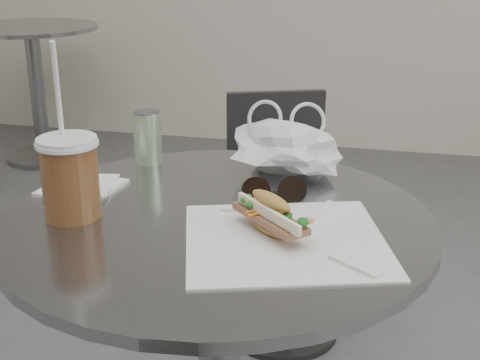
% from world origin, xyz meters
% --- Properties ---
extents(cafe_table, '(0.76, 0.76, 0.74)m').
position_xyz_m(cafe_table, '(0.00, 0.20, 0.47)').
color(cafe_table, slate).
rests_on(cafe_table, ground).
extents(bg_table, '(0.70, 0.70, 0.74)m').
position_xyz_m(bg_table, '(-1.60, 2.40, 0.47)').
color(bg_table, slate).
rests_on(bg_table, ground).
extents(chair_far, '(0.41, 0.44, 0.74)m').
position_xyz_m(chair_far, '(-0.02, 1.03, 0.33)').
color(chair_far, '#2B2B2E').
rests_on(chair_far, ground).
extents(sandwich_paper, '(0.39, 0.38, 0.00)m').
position_xyz_m(sandwich_paper, '(0.13, 0.13, 0.74)').
color(sandwich_paper, white).
rests_on(sandwich_paper, cafe_table).
extents(banh_mi, '(0.19, 0.19, 0.07)m').
position_xyz_m(banh_mi, '(0.10, 0.15, 0.77)').
color(banh_mi, '#BB8B47').
rests_on(banh_mi, sandwich_paper).
extents(iced_coffee, '(0.11, 0.11, 0.31)m').
position_xyz_m(iced_coffee, '(-0.25, 0.15, 0.81)').
color(iced_coffee, brown).
rests_on(iced_coffee, cafe_table).
extents(sunglasses, '(0.12, 0.06, 0.05)m').
position_xyz_m(sunglasses, '(0.08, 0.29, 0.76)').
color(sunglasses, black).
rests_on(sunglasses, cafe_table).
extents(plastic_bag, '(0.24, 0.19, 0.11)m').
position_xyz_m(plastic_bag, '(0.08, 0.44, 0.79)').
color(plastic_bag, silver).
rests_on(plastic_bag, cafe_table).
extents(napkin_stack, '(0.15, 0.15, 0.01)m').
position_xyz_m(napkin_stack, '(-0.29, 0.27, 0.74)').
color(napkin_stack, white).
rests_on(napkin_stack, cafe_table).
extents(drink_can, '(0.06, 0.06, 0.11)m').
position_xyz_m(drink_can, '(-0.22, 0.45, 0.80)').
color(drink_can, '#609456').
rests_on(drink_can, cafe_table).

